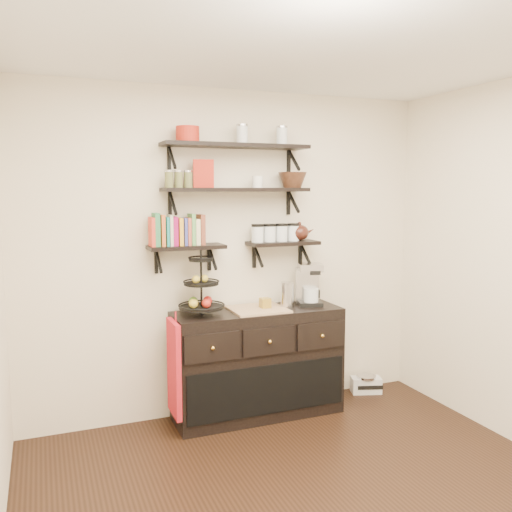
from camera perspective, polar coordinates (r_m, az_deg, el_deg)
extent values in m
cube|color=white|center=(3.05, 8.99, 22.40)|extent=(3.50, 3.50, 0.02)
cube|color=#F0E2CB|center=(4.57, -2.61, 0.26)|extent=(3.50, 0.02, 2.70)
cube|color=black|center=(4.42, -2.09, 11.53)|extent=(1.20, 0.27, 0.03)
cube|color=black|center=(4.38, -9.14, 9.98)|extent=(0.02, 0.03, 0.20)
cube|color=black|center=(4.72, 3.46, 9.84)|extent=(0.02, 0.03, 0.20)
cube|color=black|center=(4.41, -2.07, 6.99)|extent=(1.20, 0.27, 0.03)
cube|color=black|center=(4.38, -9.05, 5.40)|extent=(0.02, 0.03, 0.20)
cube|color=black|center=(4.72, 3.43, 5.59)|extent=(0.02, 0.03, 0.20)
cube|color=black|center=(4.32, -7.34, 0.95)|extent=(0.60, 0.25, 0.03)
cube|color=black|center=(4.39, -10.46, -0.52)|extent=(0.02, 0.03, 0.20)
cube|color=black|center=(4.49, -4.95, -0.25)|extent=(0.03, 0.03, 0.20)
cube|color=black|center=(4.60, 2.85, 1.37)|extent=(0.60, 0.25, 0.03)
cube|color=black|center=(4.62, -0.21, -0.02)|extent=(0.03, 0.03, 0.20)
cube|color=black|center=(4.80, 4.68, 0.22)|extent=(0.02, 0.03, 0.20)
cube|color=red|center=(4.26, -10.75, 2.36)|extent=(0.02, 0.15, 0.20)
cube|color=#2D7546|center=(4.26, -10.33, 2.64)|extent=(0.03, 0.15, 0.24)
cube|color=#C55C27|center=(4.27, -9.82, 2.46)|extent=(0.04, 0.15, 0.21)
cube|color=#157B7A|center=(4.28, -9.35, 2.74)|extent=(0.03, 0.15, 0.25)
cube|color=beige|center=(4.28, -8.89, 2.56)|extent=(0.03, 0.15, 0.22)
cube|color=#940F4F|center=(4.29, -8.38, 2.84)|extent=(0.04, 0.15, 0.26)
cube|color=gold|center=(4.30, -7.89, 2.66)|extent=(0.03, 0.15, 0.23)
cube|color=#363A93|center=(4.31, -7.43, 2.48)|extent=(0.03, 0.15, 0.20)
cube|color=#AD4B3A|center=(4.32, -6.90, 2.76)|extent=(0.04, 0.15, 0.24)
cube|color=#56974D|center=(4.33, -6.40, 2.58)|extent=(0.03, 0.15, 0.21)
cube|color=beige|center=(4.34, -5.93, 2.86)|extent=(0.03, 0.15, 0.25)
cube|color=brown|center=(4.35, -5.48, 2.68)|extent=(0.02, 0.15, 0.22)
cylinder|color=silver|center=(4.50, 0.16, 2.29)|extent=(0.10, 0.10, 0.13)
cylinder|color=silver|center=(4.55, 1.45, 2.33)|extent=(0.10, 0.10, 0.13)
cylinder|color=silver|center=(4.59, 2.72, 2.37)|extent=(0.10, 0.10, 0.13)
cylinder|color=silver|center=(4.64, 3.95, 2.41)|extent=(0.10, 0.10, 0.13)
cube|color=black|center=(4.60, 0.17, -11.20)|extent=(1.40, 0.45, 0.90)
cube|color=#A97F5D|center=(4.47, 0.18, -5.62)|extent=(0.45, 0.41, 0.02)
sphere|color=gold|center=(4.14, -4.57, -9.65)|extent=(0.04, 0.04, 0.04)
sphere|color=gold|center=(4.30, 1.46, -9.02)|extent=(0.04, 0.04, 0.04)
sphere|color=gold|center=(4.50, 7.00, -8.34)|extent=(0.04, 0.04, 0.04)
cylinder|color=black|center=(4.27, -5.78, -2.78)|extent=(0.02, 0.02, 0.52)
cylinder|color=black|center=(4.31, -5.75, -5.39)|extent=(0.36, 0.36, 0.01)
cylinder|color=black|center=(4.27, -5.78, -2.92)|extent=(0.27, 0.27, 0.02)
cylinder|color=black|center=(4.25, -5.81, -0.41)|extent=(0.19, 0.19, 0.02)
sphere|color=#B21914|center=(4.36, -5.11, -4.68)|extent=(0.07, 0.07, 0.07)
sphere|color=gold|center=(4.26, -6.33, -2.47)|extent=(0.06, 0.06, 0.06)
cube|color=olive|center=(4.49, 0.97, -4.95)|extent=(0.08, 0.08, 0.08)
cube|color=black|center=(4.67, 5.70, -4.99)|extent=(0.24, 0.23, 0.04)
cube|color=silver|center=(4.69, 5.37, -3.03)|extent=(0.21, 0.12, 0.30)
cube|color=silver|center=(4.61, 5.75, -1.19)|extent=(0.24, 0.23, 0.06)
cylinder|color=silver|center=(4.64, 5.81, -4.12)|extent=(0.16, 0.16, 0.12)
cylinder|color=silver|center=(4.54, 3.29, -4.14)|extent=(0.11, 0.11, 0.22)
cube|color=#AD122C|center=(4.27, -8.62, -11.63)|extent=(0.04, 0.32, 0.74)
cube|color=silver|center=(5.29, 11.50, -13.16)|extent=(0.30, 0.21, 0.15)
cylinder|color=silver|center=(5.27, 11.53, -12.33)|extent=(0.23, 0.23, 0.02)
cube|color=black|center=(5.24, 11.95, -13.40)|extent=(0.23, 0.08, 0.04)
cube|color=#A92113|center=(4.32, -5.55, 8.62)|extent=(0.17, 0.09, 0.22)
cylinder|color=white|center=(4.47, 0.15, 7.80)|extent=(0.09, 0.09, 0.10)
cylinder|color=#A92113|center=(4.31, -7.22, 12.60)|extent=(0.18, 0.18, 0.12)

